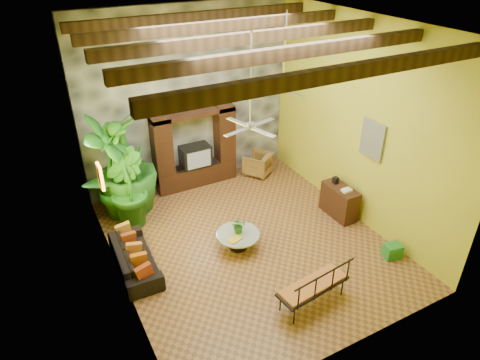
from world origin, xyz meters
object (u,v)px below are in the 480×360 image
tall_plant_a (112,169)px  tall_plant_b (126,189)px  entertainment_center (195,154)px  side_console (339,201)px  ceiling_fan_front (250,116)px  coffee_table (238,239)px  iron_bench (316,285)px  ceiling_fan_back (283,81)px  sofa (135,257)px  tall_plant_c (126,163)px  green_bin (392,251)px  wicker_armchair (258,164)px

tall_plant_a → tall_plant_b: 0.60m
entertainment_center → side_console: (2.65, -3.27, -0.55)m
ceiling_fan_front → tall_plant_a: 4.17m
coffee_table → tall_plant_a: bearing=129.9°
iron_bench → side_console: (2.48, 2.27, -0.12)m
tall_plant_b → ceiling_fan_front: bearing=-50.4°
tall_plant_a → coffee_table: bearing=-50.1°
tall_plant_b → iron_bench: size_ratio=1.29×
ceiling_fan_front → tall_plant_a: (-2.26, 2.89, -1.99)m
ceiling_fan_back → entertainment_center: bearing=129.6°
side_console → coffee_table: bearing=178.8°
sofa → coffee_table: 2.38m
sofa → iron_bench: bearing=-132.2°
tall_plant_b → tall_plant_c: size_ratio=0.74×
side_console → green_bin: size_ratio=2.72×
ceiling_fan_back → side_console: ceiling_fan_back is taller
sofa → side_console: side_console is taller
ceiling_fan_front → tall_plant_c: (-1.87, 3.12, -2.02)m
sofa → side_console: size_ratio=1.91×
entertainment_center → iron_bench: 5.56m
ceiling_fan_front → coffee_table: size_ratio=1.82×
side_console → tall_plant_b: bearing=155.4°
coffee_table → side_console: (2.96, -0.05, 0.16)m
tall_plant_c → ceiling_fan_back: bearing=-22.5°
sofa → wicker_armchair: wicker_armchair is taller
tall_plant_a → iron_bench: (2.64, -4.89, -0.88)m
tall_plant_a → iron_bench: 5.63m
entertainment_center → tall_plant_b: entertainment_center is taller
ceiling_fan_front → green_bin: size_ratio=4.86×
ceiling_fan_back → green_bin: (1.05, -3.25, -3.23)m
wicker_armchair → tall_plant_c: (-3.95, -0.07, 1.03)m
entertainment_center → wicker_armchair: entertainment_center is taller
ceiling_fan_front → tall_plant_b: size_ratio=0.92×
tall_plant_a → entertainment_center: bearing=14.7°
iron_bench → tall_plant_c: bearing=106.5°
coffee_table → entertainment_center: bearing=84.5°
tall_plant_a → tall_plant_b: size_ratio=1.40×
iron_bench → tall_plant_a: bearing=111.2°
entertainment_center → tall_plant_b: bearing=-155.4°
ceiling_fan_front → side_console: ceiling_fan_front is taller
ceiling_fan_front → wicker_armchair: (2.09, 3.18, -3.06)m
tall_plant_a → tall_plant_c: (0.40, 0.23, -0.04)m
sofa → coffee_table: sofa is taller
ceiling_fan_front → coffee_table: (-0.11, 0.32, -3.15)m
side_console → iron_bench: bearing=-137.7°
tall_plant_b → side_console: (4.92, -2.23, -0.60)m
side_console → tall_plant_a: bearing=152.6°
ceiling_fan_front → entertainment_center: bearing=86.8°
tall_plant_a → coffee_table: (2.15, -2.57, -1.16)m
entertainment_center → iron_bench: (0.17, -5.54, -0.43)m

